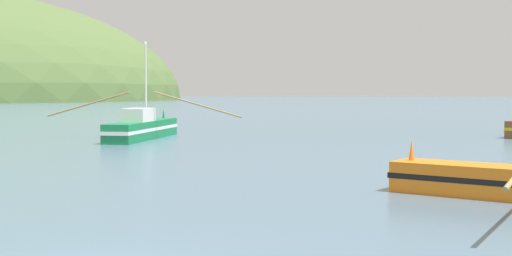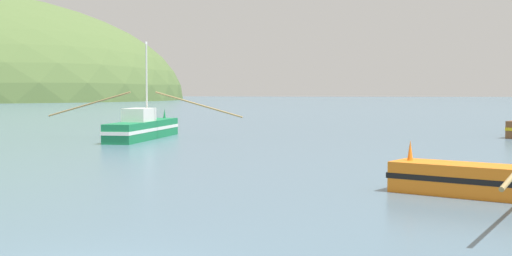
% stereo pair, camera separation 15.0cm
% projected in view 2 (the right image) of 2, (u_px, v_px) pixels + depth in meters
% --- Properties ---
extents(fishing_boat_green, '(14.12, 10.75, 6.81)m').
position_uv_depth(fishing_boat_green, '(143.00, 128.00, 48.65)').
color(fishing_boat_green, '#197A47').
rests_on(fishing_boat_green, ground).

